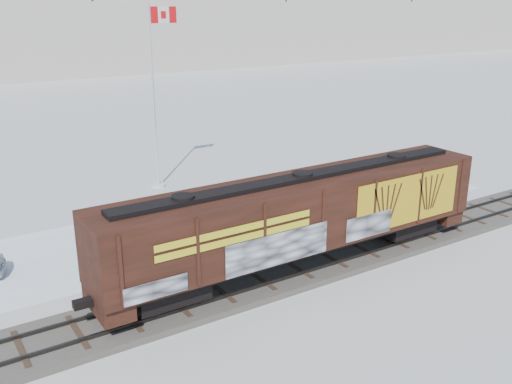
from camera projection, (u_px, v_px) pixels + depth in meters
ground at (259, 284)px, 25.22m from camera, size 500.00×500.00×0.00m
rail_track at (259, 281)px, 25.18m from camera, size 50.00×3.40×0.43m
parking_strip at (184, 230)px, 31.21m from camera, size 40.00×8.00×0.03m
hopper_railcar at (301, 215)px, 25.49m from camera, size 19.22×3.06×4.24m
flagpole at (157, 123)px, 37.21m from camera, size 2.30×0.90×11.81m
car_white at (254, 210)px, 32.05m from camera, size 4.41×2.48×1.38m
car_dark at (315, 196)px, 34.16m from camera, size 5.72×3.31×1.56m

